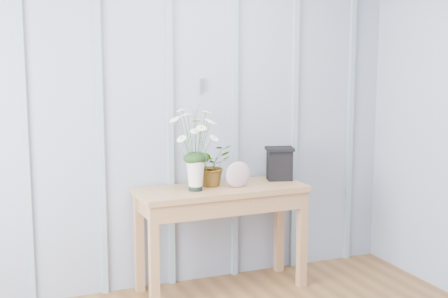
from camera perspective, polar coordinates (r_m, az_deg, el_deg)
name	(u,v)px	position (r m, az deg, el deg)	size (l,w,h in m)	color
sideboard	(221,203)	(4.86, -0.23, -4.50)	(1.20, 0.45, 0.75)	#9C7046
daisy_vase	(195,138)	(4.66, -2.41, 0.93)	(0.41, 0.32, 0.59)	black
spider_plant	(212,165)	(4.85, -1.03, -1.34)	(0.27, 0.23, 0.30)	#163313
felt_disc_vessel	(238,174)	(4.80, 1.18, -2.13)	(0.19, 0.05, 0.19)	#8D566F
carved_box	(279,163)	(5.06, 4.64, -1.19)	(0.23, 0.20, 0.24)	black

